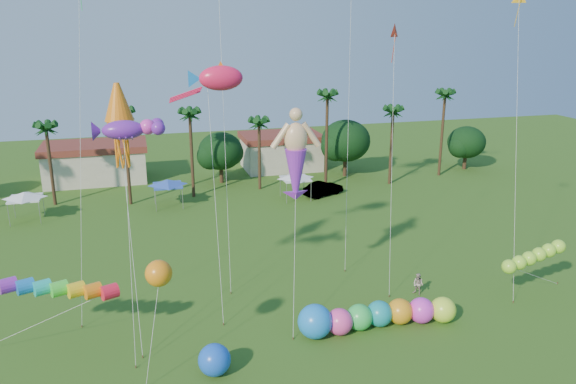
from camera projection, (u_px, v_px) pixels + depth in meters
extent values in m
cylinder|color=#3A2819|center=(51.00, 167.00, 60.31)|extent=(0.36, 0.36, 8.50)
cylinder|color=#3A2819|center=(127.00, 160.00, 60.28)|extent=(0.36, 0.36, 10.00)
cylinder|color=#3A2819|center=(192.00, 156.00, 63.05)|extent=(0.36, 0.36, 9.50)
cylinder|color=#3A2819|center=(259.00, 156.00, 66.21)|extent=(0.36, 0.36, 8.00)
cylinder|color=#3A2819|center=(327.00, 142.00, 66.88)|extent=(0.36, 0.36, 11.00)
cylinder|color=#3A2819|center=(391.00, 148.00, 68.27)|extent=(0.36, 0.36, 9.00)
cylinder|color=#3A2819|center=(442.00, 136.00, 71.93)|extent=(0.36, 0.36, 10.50)
sphere|color=#113814|center=(221.00, 151.00, 68.88)|extent=(5.46, 5.46, 5.46)
sphere|color=#113814|center=(346.00, 141.00, 71.83)|extent=(6.30, 6.30, 6.30)
sphere|color=#113814|center=(466.00, 142.00, 75.49)|extent=(5.04, 5.04, 5.04)
cube|color=beige|center=(96.00, 165.00, 70.29)|extent=(12.00, 7.00, 4.00)
cube|color=beige|center=(281.00, 154.00, 76.37)|extent=(10.00, 7.00, 4.00)
pyramid|color=white|center=(25.00, 195.00, 55.62)|extent=(3.00, 3.00, 0.60)
pyramid|color=blue|center=(168.00, 182.00, 60.09)|extent=(3.00, 3.00, 0.60)
pyramid|color=white|center=(295.00, 175.00, 62.72)|extent=(3.00, 3.00, 0.60)
imported|color=#4C4C54|center=(323.00, 189.00, 64.61)|extent=(5.15, 3.59, 1.61)
imported|color=#AA978E|center=(418.00, 284.00, 40.87)|extent=(0.95, 1.01, 1.65)
sphere|color=#FF43A3|center=(339.00, 322.00, 35.67)|extent=(1.72, 1.72, 1.72)
sphere|color=green|center=(359.00, 317.00, 36.22)|extent=(1.72, 1.72, 1.72)
sphere|color=teal|center=(379.00, 314.00, 36.66)|extent=(1.72, 1.72, 1.72)
sphere|color=orange|center=(400.00, 311.00, 36.94)|extent=(1.72, 1.72, 1.72)
sphere|color=#EC37DB|center=(421.00, 310.00, 37.08)|extent=(1.72, 1.72, 1.72)
sphere|color=#CAF736|center=(443.00, 310.00, 37.16)|extent=(1.72, 1.72, 1.72)
sphere|color=#197EE7|center=(315.00, 321.00, 35.23)|extent=(2.27, 2.27, 2.20)
sphere|color=blue|center=(214.00, 360.00, 31.51)|extent=(1.85, 1.85, 1.85)
cylinder|color=red|center=(80.00, 295.00, 33.32)|extent=(6.75, 2.32, 0.91)
cylinder|color=silver|center=(43.00, 321.00, 33.89)|extent=(8.03, 1.43, 3.59)
ellipsoid|color=#9EE833|center=(509.00, 267.00, 39.26)|extent=(5.52, 2.90, 1.21)
cylinder|color=silver|center=(534.00, 276.00, 41.03)|extent=(5.69, 1.45, 2.74)
cylinder|color=brown|center=(558.00, 283.00, 42.78)|extent=(0.08, 0.08, 0.16)
sphere|color=orange|center=(159.00, 273.00, 29.89)|extent=(1.63, 1.63, 1.45)
cylinder|color=silver|center=(152.00, 331.00, 30.24)|extent=(1.17, 0.93, 6.29)
cylinder|color=silver|center=(294.00, 248.00, 36.15)|extent=(1.53, 4.79, 10.35)
cylinder|color=brown|center=(293.00, 338.00, 35.23)|extent=(0.08, 0.08, 0.16)
ellipsoid|color=#FA1B4E|center=(221.00, 78.00, 37.36)|extent=(4.52, 1.76, 1.85)
cylinder|color=silver|center=(222.00, 201.00, 37.15)|extent=(1.17, 5.03, 15.57)
cylinder|color=brown|center=(224.00, 324.00, 36.91)|extent=(0.08, 0.08, 0.16)
cylinder|color=silver|center=(224.00, 111.00, 40.23)|extent=(0.72, 5.81, 26.00)
cylinder|color=brown|center=(231.00, 293.00, 41.19)|extent=(0.08, 0.08, 0.16)
cone|color=orange|center=(120.00, 122.00, 33.69)|extent=(1.92, 1.92, 4.92)
cylinder|color=silver|center=(131.00, 239.00, 33.51)|extent=(0.29, 4.66, 13.36)
cylinder|color=brown|center=(143.00, 357.00, 33.30)|extent=(0.08, 0.08, 0.16)
ellipsoid|color=purple|center=(123.00, 130.00, 31.43)|extent=(4.03, 2.27, 1.56)
cylinder|color=silver|center=(130.00, 251.00, 31.88)|extent=(0.39, 3.10, 13.34)
cylinder|color=brown|center=(136.00, 367.00, 32.31)|extent=(0.08, 0.08, 0.16)
cone|color=red|center=(395.00, 32.00, 38.55)|extent=(1.16, 0.93, 1.24)
cylinder|color=silver|center=(392.00, 168.00, 39.64)|extent=(0.89, 3.20, 18.47)
cylinder|color=brown|center=(389.00, 296.00, 40.71)|extent=(0.08, 0.08, 0.16)
cylinder|color=silver|center=(516.00, 155.00, 38.69)|extent=(0.51, 3.80, 20.65)
cylinder|color=brown|center=(513.00, 302.00, 39.84)|extent=(0.08, 0.08, 0.16)
cylinder|color=silver|center=(80.00, 160.00, 35.25)|extent=(1.79, 3.25, 21.65)
cylinder|color=brown|center=(82.00, 326.00, 36.64)|extent=(0.08, 0.08, 0.16)
cylinder|color=silver|center=(349.00, 78.00, 42.66)|extent=(1.38, 4.16, 30.20)
cylinder|color=brown|center=(345.00, 270.00, 44.91)|extent=(0.08, 0.08, 0.16)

